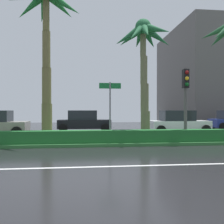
% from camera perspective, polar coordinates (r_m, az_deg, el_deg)
% --- Properties ---
extents(ground_plane, '(90.00, 42.00, 0.10)m').
position_cam_1_polar(ground_plane, '(14.76, -5.24, -6.56)').
color(ground_plane, black).
extents(near_lane_divider_stripe, '(81.00, 0.14, 0.01)m').
position_cam_1_polar(near_lane_divider_stripe, '(7.84, -4.25, -12.41)').
color(near_lane_divider_stripe, white).
rests_on(near_lane_divider_stripe, ground_plane).
extents(median_strip, '(85.50, 4.00, 0.15)m').
position_cam_1_polar(median_strip, '(13.75, -5.16, -6.55)').
color(median_strip, '#2D6B33').
rests_on(median_strip, ground_plane).
extents(median_hedge, '(76.50, 0.70, 0.60)m').
position_cam_1_polar(median_hedge, '(12.32, -5.03, -5.61)').
color(median_hedge, '#1E6028').
rests_on(median_hedge, median_strip).
extents(palm_tree_centre_left, '(3.85, 3.94, 8.34)m').
position_cam_1_polar(palm_tree_centre_left, '(14.67, -14.83, 19.77)').
color(palm_tree_centre_left, brown).
rests_on(palm_tree_centre_left, median_strip).
extents(palm_tree_centre, '(3.44, 3.56, 6.71)m').
position_cam_1_polar(palm_tree_centre, '(14.60, 7.16, 15.17)').
color(palm_tree_centre, '#666545').
rests_on(palm_tree_centre, median_strip).
extents(traffic_signal_median_right, '(0.28, 0.43, 3.76)m').
position_cam_1_polar(traffic_signal_median_right, '(13.39, 16.51, 4.67)').
color(traffic_signal_median_right, '#4C4C47').
rests_on(traffic_signal_median_right, median_strip).
extents(street_name_sign, '(1.10, 0.08, 3.00)m').
position_cam_1_polar(street_name_sign, '(12.53, -0.45, 1.96)').
color(street_name_sign, slate).
rests_on(street_name_sign, median_strip).
extents(car_in_traffic_second, '(4.30, 2.02, 1.72)m').
position_cam_1_polar(car_in_traffic_second, '(20.70, -6.47, -2.11)').
color(car_in_traffic_second, black).
rests_on(car_in_traffic_second, ground_plane).
extents(car_in_traffic_third, '(4.30, 2.02, 1.72)m').
position_cam_1_polar(car_in_traffic_third, '(19.14, 14.95, -2.33)').
color(car_in_traffic_third, white).
rests_on(car_in_traffic_third, ground_plane).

